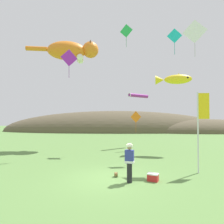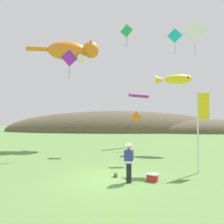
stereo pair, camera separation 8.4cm
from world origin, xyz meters
TOP-DOWN VIEW (x-y plane):
  - ground_plane at (0.00, 0.00)m, footprint 120.00×120.00m
  - distant_hill_ridge at (3.41, 32.89)m, footprint 56.36×14.16m
  - festival_attendant at (0.92, -0.46)m, footprint 0.47×0.35m
  - kite_spool at (0.30, 0.38)m, footprint 0.16×0.26m
  - picnic_cooler at (2.03, -0.23)m, footprint 0.58×0.50m
  - festival_banner_pole at (4.86, 1.20)m, footprint 0.66×0.08m
  - kite_giant_cat at (-4.30, 10.51)m, footprint 7.23×2.59m
  - kite_fish_windsock at (5.34, 7.89)m, footprint 3.20×1.42m
  - kite_tube_streamer at (2.56, 11.13)m, footprint 2.29×1.95m
  - kite_diamond_white at (5.47, 3.46)m, footprint 1.45×0.57m
  - kite_diamond_green at (1.23, 9.14)m, footprint 1.20×0.53m
  - kite_diamond_teal at (4.87, 5.94)m, footprint 1.16×0.17m
  - kite_diamond_orange at (2.07, 8.70)m, footprint 1.01×0.42m
  - kite_diamond_violet at (-3.45, 5.89)m, footprint 1.24×0.60m

SIDE VIEW (x-z plane):
  - ground_plane at x=0.00m, z-range 0.00..0.00m
  - distant_hill_ridge at x=3.41m, z-range -4.38..4.38m
  - kite_spool at x=0.30m, z-range 0.00..0.26m
  - picnic_cooler at x=2.03m, z-range 0.00..0.36m
  - festival_attendant at x=0.92m, z-range 0.07..1.84m
  - festival_banner_pole at x=4.86m, z-range 0.68..5.02m
  - kite_diamond_orange at x=2.07m, z-range 2.01..3.99m
  - kite_tube_streamer at x=2.56m, z-range 5.03..5.46m
  - kite_fish_windsock at x=5.34m, z-range 5.85..6.80m
  - kite_diamond_violet at x=-3.45m, z-range 6.55..8.81m
  - kite_diamond_white at x=5.47m, z-range 7.41..9.86m
  - kite_diamond_teal at x=4.87m, z-range 8.34..10.41m
  - kite_giant_cat at x=-4.30m, z-range 8.70..10.91m
  - kite_diamond_green at x=1.23m, z-range 10.12..12.32m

